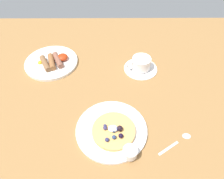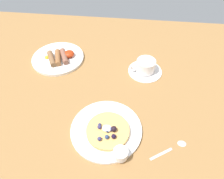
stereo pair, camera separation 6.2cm
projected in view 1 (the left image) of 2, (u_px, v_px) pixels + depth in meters
The scene contains 9 objects.
ground_plane at pixel (97, 94), 84.69cm from camera, with size 152.92×117.69×3.00cm, color olive.
pancake_plate at pixel (112, 130), 71.09cm from camera, with size 24.41×24.41×1.02cm, color white.
pancake_with_berries at pixel (114, 131), 69.21cm from camera, with size 14.54×14.54×3.35cm.
syrup_ramekin at pixel (130, 152), 63.33cm from camera, with size 4.59×4.59×3.04cm.
breakfast_plate at pixel (51, 62), 94.98cm from camera, with size 23.81×23.81×1.23cm, color white.
fried_breakfast at pixel (52, 61), 92.90cm from camera, with size 15.80×12.14×2.84cm.
coffee_saucer at pixel (141, 68), 92.51cm from camera, with size 14.72×14.72×0.83cm, color white.
coffee_cup at pixel (141, 63), 90.19cm from camera, with size 10.79×8.12×5.17cm.
teaspoon at pixel (181, 140), 68.78cm from camera, with size 12.09×8.07×0.60cm.
Camera 1 is at (5.86, -55.85, 62.22)cm, focal length 33.32 mm.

